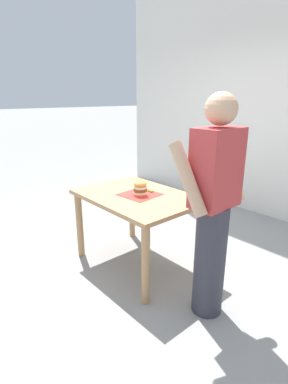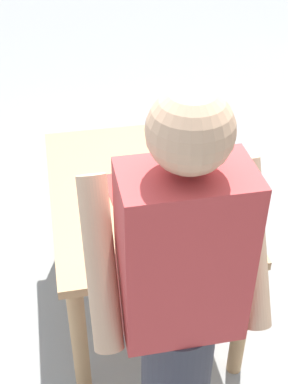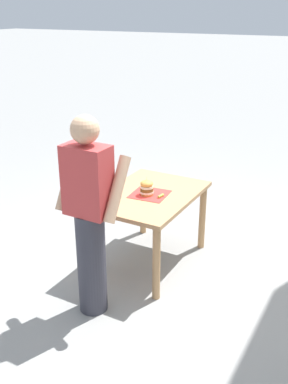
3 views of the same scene
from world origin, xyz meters
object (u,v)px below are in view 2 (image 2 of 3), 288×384
(patio_table, at_px, (140,208))
(sandwich, at_px, (141,180))
(pickle_spear, at_px, (172,186))
(diner_across_table, at_px, (179,322))

(patio_table, distance_m, sandwich, 0.20)
(sandwich, bearing_deg, pickle_spear, -175.72)
(sandwich, height_order, pickle_spear, sandwich)
(patio_table, distance_m, pickle_spear, 0.20)
(pickle_spear, bearing_deg, diner_across_table, 77.92)
(sandwich, bearing_deg, patio_table, -94.06)
(diner_across_table, bearing_deg, pickle_spear, -102.08)
(patio_table, xyz_separation_m, sandwich, (0.00, 0.05, 0.19))
(patio_table, bearing_deg, sandwich, 85.94)
(patio_table, relative_size, diner_across_table, 0.70)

